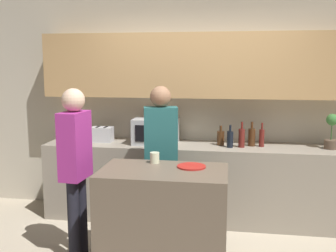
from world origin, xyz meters
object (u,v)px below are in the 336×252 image
object	(u,v)px
bottle_0	(221,138)
bottle_3	(252,137)
microwave	(156,131)
plate_on_island	(191,166)
toaster	(102,134)
cup_0	(155,158)
potted_plant	(332,131)
person_left	(75,160)
person_center	(161,150)
bottle_1	(230,139)
bottle_4	(262,137)
bottle_2	(242,138)

from	to	relation	value
bottle_0	bottle_3	world-z (taller)	bottle_3
microwave	plate_on_island	distance (m)	1.23
toaster	cup_0	xyz separation A→B (m)	(0.85, -1.01, -0.02)
microwave	bottle_0	bearing A→B (deg)	0.88
potted_plant	bottle_0	bearing A→B (deg)	179.52
microwave	toaster	distance (m)	0.67
potted_plant	person_left	size ratio (longest dim) A/B	0.24
potted_plant	person_center	xyz separation A→B (m)	(-1.82, -0.63, -0.14)
microwave	bottle_1	size ratio (longest dim) A/B	2.00
microwave	person_center	world-z (taller)	person_center
potted_plant	bottle_4	bearing A→B (deg)	179.54
bottle_0	person_center	world-z (taller)	person_center
toaster	person_left	distance (m)	1.17
bottle_2	bottle_1	bearing A→B (deg)	-166.80
bottle_0	bottle_4	xyz separation A→B (m)	(0.47, -0.00, 0.02)
toaster	person_center	size ratio (longest dim) A/B	0.16
cup_0	person_left	world-z (taller)	person_left
potted_plant	bottle_2	size ratio (longest dim) A/B	1.35
bottle_1	cup_0	distance (m)	1.14
plate_on_island	bottle_3	bearing A→B (deg)	62.63
toaster	bottle_3	xyz separation A→B (m)	(1.79, 0.03, 0.02)
bottle_2	bottle_0	bearing A→B (deg)	161.49
bottle_0	person_left	xyz separation A→B (m)	(-1.31, -1.17, -0.03)
bottle_2	cup_0	distance (m)	1.25
bottle_3	bottle_1	bearing A→B (deg)	-153.10
potted_plant	plate_on_island	xyz separation A→B (m)	(-1.45, -1.11, -0.17)
bottle_0	cup_0	size ratio (longest dim) A/B	2.28
potted_plant	bottle_4	distance (m)	0.76
bottle_0	bottle_4	world-z (taller)	bottle_4
plate_on_island	cup_0	world-z (taller)	cup_0
potted_plant	bottle_1	xyz separation A→B (m)	(-1.11, -0.10, -0.10)
microwave	person_center	bearing A→B (deg)	-74.84
cup_0	person_left	distance (m)	0.73
bottle_0	person_left	bearing A→B (deg)	-138.12
potted_plant	cup_0	xyz separation A→B (m)	(-1.81, -1.01, -0.13)
bottle_0	bottle_4	distance (m)	0.47
person_left	person_center	size ratio (longest dim) A/B	1.00
microwave	bottle_2	size ratio (longest dim) A/B	1.77
bottle_1	person_center	bearing A→B (deg)	-143.02
bottle_3	person_left	world-z (taller)	person_left
toaster	bottle_0	distance (m)	1.44
toaster	potted_plant	world-z (taller)	potted_plant
bottle_1	person_left	world-z (taller)	person_left
cup_0	bottle_4	bearing A→B (deg)	43.90
bottle_2	bottle_4	distance (m)	0.24
microwave	plate_on_island	size ratio (longest dim) A/B	2.00
bottle_1	person_center	world-z (taller)	person_center
bottle_3	person_left	xyz separation A→B (m)	(-1.66, -1.19, -0.05)
cup_0	potted_plant	bearing A→B (deg)	29.14
bottle_1	person_center	distance (m)	0.88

